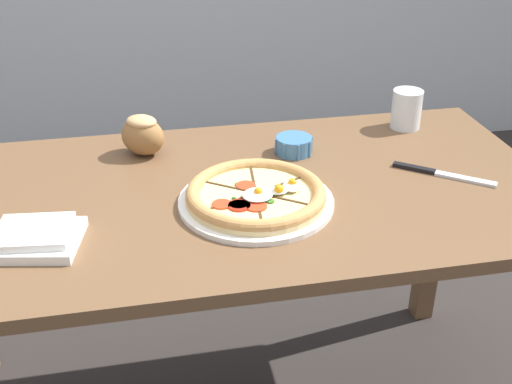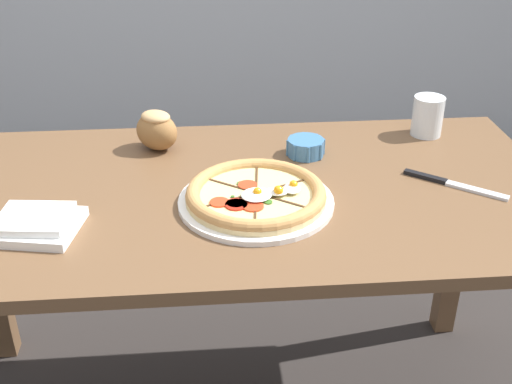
{
  "view_description": "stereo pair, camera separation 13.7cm",
  "coord_description": "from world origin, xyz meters",
  "px_view_note": "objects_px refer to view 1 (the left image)",
  "views": [
    {
      "loc": [
        -0.18,
        -1.25,
        1.41
      ],
      "look_at": [
        0.05,
        -0.07,
        0.75
      ],
      "focal_mm": 45.0,
      "sensor_mm": 36.0,
      "label": 1
    },
    {
      "loc": [
        -0.05,
        -1.27,
        1.41
      ],
      "look_at": [
        0.05,
        -0.07,
        0.75
      ],
      "focal_mm": 45.0,
      "sensor_mm": 36.0,
      "label": 2
    }
  ],
  "objects_px": {
    "pizza": "(256,196)",
    "water_glass": "(406,111)",
    "ramekin_bowl": "(294,145)",
    "knife_main": "(442,174)",
    "dining_table": "(229,228)",
    "bread_piece_mid": "(143,134)",
    "napkin_folded": "(35,237)"
  },
  "relations": [
    {
      "from": "pizza",
      "to": "ramekin_bowl",
      "type": "relative_size",
      "value": 3.46
    },
    {
      "from": "pizza",
      "to": "ramekin_bowl",
      "type": "distance_m",
      "value": 0.28
    },
    {
      "from": "pizza",
      "to": "knife_main",
      "type": "relative_size",
      "value": 1.67
    },
    {
      "from": "water_glass",
      "to": "dining_table",
      "type": "bearing_deg",
      "value": -153.74
    },
    {
      "from": "ramekin_bowl",
      "to": "knife_main",
      "type": "xyz_separation_m",
      "value": [
        0.31,
        -0.19,
        -0.02
      ]
    },
    {
      "from": "knife_main",
      "to": "water_glass",
      "type": "xyz_separation_m",
      "value": [
        0.03,
        0.29,
        0.04
      ]
    },
    {
      "from": "pizza",
      "to": "bread_piece_mid",
      "type": "height_order",
      "value": "bread_piece_mid"
    },
    {
      "from": "pizza",
      "to": "knife_main",
      "type": "height_order",
      "value": "pizza"
    },
    {
      "from": "bread_piece_mid",
      "to": "water_glass",
      "type": "relative_size",
      "value": 1.34
    },
    {
      "from": "pizza",
      "to": "water_glass",
      "type": "bearing_deg",
      "value": 34.86
    },
    {
      "from": "napkin_folded",
      "to": "knife_main",
      "type": "bearing_deg",
      "value": 7.31
    },
    {
      "from": "knife_main",
      "to": "water_glass",
      "type": "relative_size",
      "value": 1.91
    },
    {
      "from": "knife_main",
      "to": "pizza",
      "type": "bearing_deg",
      "value": -136.42
    },
    {
      "from": "water_glass",
      "to": "knife_main",
      "type": "bearing_deg",
      "value": -95.41
    },
    {
      "from": "pizza",
      "to": "bread_piece_mid",
      "type": "xyz_separation_m",
      "value": [
        -0.23,
        0.3,
        0.03
      ]
    },
    {
      "from": "dining_table",
      "to": "water_glass",
      "type": "bearing_deg",
      "value": 26.26
    },
    {
      "from": "ramekin_bowl",
      "to": "dining_table",
      "type": "bearing_deg",
      "value": -140.0
    },
    {
      "from": "bread_piece_mid",
      "to": "knife_main",
      "type": "xyz_separation_m",
      "value": [
        0.68,
        -0.26,
        -0.05
      ]
    },
    {
      "from": "dining_table",
      "to": "knife_main",
      "type": "xyz_separation_m",
      "value": [
        0.51,
        -0.03,
        0.1
      ]
    },
    {
      "from": "ramekin_bowl",
      "to": "knife_main",
      "type": "bearing_deg",
      "value": -31.21
    },
    {
      "from": "water_glass",
      "to": "bread_piece_mid",
      "type": "bearing_deg",
      "value": -177.38
    },
    {
      "from": "water_glass",
      "to": "napkin_folded",
      "type": "bearing_deg",
      "value": -156.54
    },
    {
      "from": "bread_piece_mid",
      "to": "knife_main",
      "type": "bearing_deg",
      "value": -20.65
    },
    {
      "from": "napkin_folded",
      "to": "knife_main",
      "type": "distance_m",
      "value": 0.91
    },
    {
      "from": "knife_main",
      "to": "water_glass",
      "type": "bearing_deg",
      "value": 122.27
    },
    {
      "from": "pizza",
      "to": "water_glass",
      "type": "distance_m",
      "value": 0.59
    },
    {
      "from": "bread_piece_mid",
      "to": "water_glass",
      "type": "height_order",
      "value": "water_glass"
    },
    {
      "from": "dining_table",
      "to": "water_glass",
      "type": "xyz_separation_m",
      "value": [
        0.53,
        0.26,
        0.14
      ]
    },
    {
      "from": "water_glass",
      "to": "pizza",
      "type": "bearing_deg",
      "value": -145.14
    },
    {
      "from": "pizza",
      "to": "bread_piece_mid",
      "type": "bearing_deg",
      "value": 126.68
    },
    {
      "from": "dining_table",
      "to": "ramekin_bowl",
      "type": "relative_size",
      "value": 15.4
    },
    {
      "from": "dining_table",
      "to": "knife_main",
      "type": "relative_size",
      "value": 7.44
    }
  ]
}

